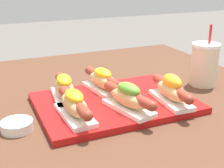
# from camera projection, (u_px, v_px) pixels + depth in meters

# --- Properties ---
(serving_tray) EXTENTS (0.43, 0.30, 0.02)m
(serving_tray) POSITION_uv_depth(u_px,v_px,m) (115.00, 103.00, 0.87)
(serving_tray) COLOR #B71414
(serving_tray) RESTS_ON patio_table
(hot_dog_0) EXTENTS (0.07, 0.20, 0.07)m
(hot_dog_0) POSITION_uv_depth(u_px,v_px,m) (74.00, 105.00, 0.75)
(hot_dog_0) COLOR white
(hot_dog_0) RESTS_ON serving_tray
(hot_dog_1) EXTENTS (0.09, 0.19, 0.07)m
(hot_dog_1) POSITION_uv_depth(u_px,v_px,m) (129.00, 98.00, 0.79)
(hot_dog_1) COLOR white
(hot_dog_1) RESTS_ON serving_tray
(hot_dog_2) EXTENTS (0.07, 0.20, 0.08)m
(hot_dog_2) POSITION_uv_depth(u_px,v_px,m) (172.00, 90.00, 0.84)
(hot_dog_2) COLOR white
(hot_dog_2) RESTS_ON serving_tray
(hot_dog_3) EXTENTS (0.08, 0.20, 0.07)m
(hot_dog_3) POSITION_uv_depth(u_px,v_px,m) (64.00, 88.00, 0.86)
(hot_dog_3) COLOR white
(hot_dog_3) RESTS_ON serving_tray
(hot_dog_4) EXTENTS (0.08, 0.19, 0.07)m
(hot_dog_4) POSITION_uv_depth(u_px,v_px,m) (103.00, 80.00, 0.92)
(hot_dog_4) COLOR white
(hot_dog_4) RESTS_ON serving_tray
(sauce_bowl) EXTENTS (0.08, 0.08, 0.02)m
(sauce_bowl) POSITION_uv_depth(u_px,v_px,m) (17.00, 125.00, 0.74)
(sauce_bowl) COLOR white
(sauce_bowl) RESTS_ON patio_table
(drink_cup) EXTENTS (0.09, 0.09, 0.20)m
(drink_cup) POSITION_uv_depth(u_px,v_px,m) (204.00, 64.00, 1.01)
(drink_cup) COLOR beige
(drink_cup) RESTS_ON patio_table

